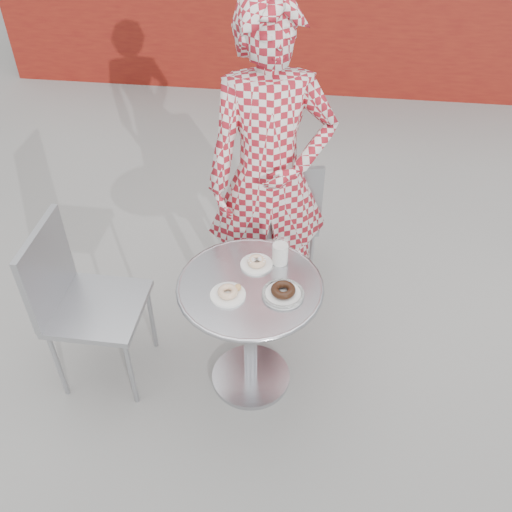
# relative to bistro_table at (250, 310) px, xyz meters

# --- Properties ---
(ground) EXTENTS (60.00, 60.00, 0.00)m
(ground) POSITION_rel_bistro_table_xyz_m (0.01, 0.04, -0.53)
(ground) COLOR #979590
(ground) RESTS_ON ground
(bistro_table) EXTENTS (0.70, 0.70, 0.71)m
(bistro_table) POSITION_rel_bistro_table_xyz_m (0.00, 0.00, 0.00)
(bistro_table) COLOR silver
(bistro_table) RESTS_ON ground
(chair_far) EXTENTS (0.52, 0.53, 0.93)m
(chair_far) POSITION_rel_bistro_table_xyz_m (0.05, 0.87, -0.25)
(chair_far) COLOR #9FA1A6
(chair_far) RESTS_ON ground
(chair_left) EXTENTS (0.46, 0.45, 0.95)m
(chair_left) POSITION_rel_bistro_table_xyz_m (-0.78, -0.03, -0.24)
(chair_left) COLOR #9FA1A6
(chair_left) RESTS_ON ground
(seated_person) EXTENTS (0.76, 0.59, 1.84)m
(seated_person) POSITION_rel_bistro_table_xyz_m (0.03, 0.59, 0.39)
(seated_person) COLOR maroon
(seated_person) RESTS_ON ground
(plate_far) EXTENTS (0.16, 0.16, 0.04)m
(plate_far) POSITION_rel_bistro_table_xyz_m (0.01, 0.14, 0.19)
(plate_far) COLOR white
(plate_far) RESTS_ON bistro_table
(plate_near) EXTENTS (0.16, 0.16, 0.04)m
(plate_near) POSITION_rel_bistro_table_xyz_m (-0.09, -0.08, 0.19)
(plate_near) COLOR white
(plate_near) RESTS_ON bistro_table
(plate_checker) EXTENTS (0.20, 0.20, 0.05)m
(plate_checker) POSITION_rel_bistro_table_xyz_m (0.16, -0.05, 0.19)
(plate_checker) COLOR white
(plate_checker) RESTS_ON bistro_table
(milk_cup) EXTENTS (0.08, 0.08, 0.13)m
(milk_cup) POSITION_rel_bistro_table_xyz_m (0.12, 0.18, 0.23)
(milk_cup) COLOR white
(milk_cup) RESTS_ON bistro_table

